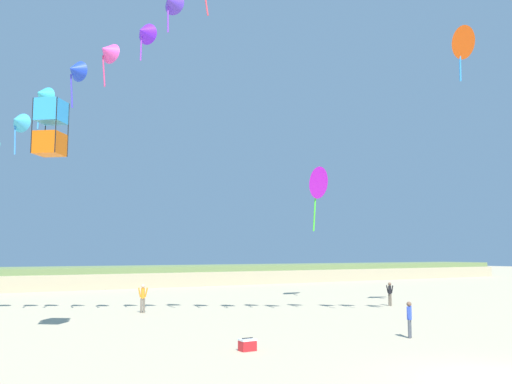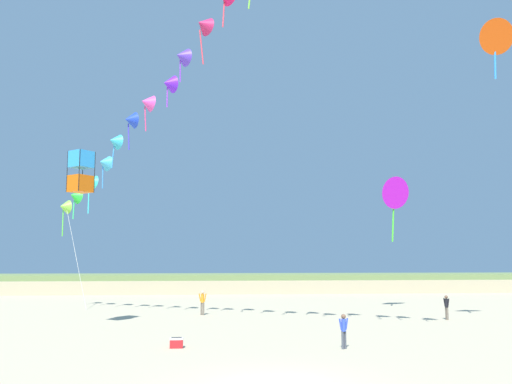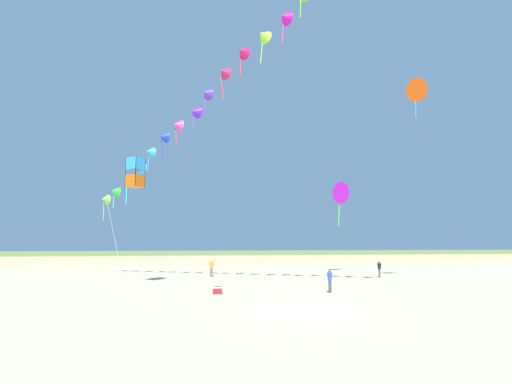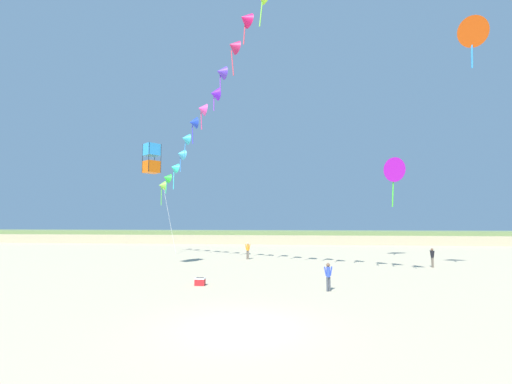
{
  "view_description": "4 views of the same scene",
  "coord_description": "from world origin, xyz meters",
  "px_view_note": "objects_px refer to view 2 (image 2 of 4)",
  "views": [
    {
      "loc": [
        -13.51,
        -9.65,
        3.47
      ],
      "look_at": [
        -2.43,
        8.67,
        5.9
      ],
      "focal_mm": 38.0,
      "sensor_mm": 36.0,
      "label": 1
    },
    {
      "loc": [
        -2.16,
        -16.93,
        3.85
      ],
      "look_at": [
        0.11,
        8.97,
        7.07
      ],
      "focal_mm": 38.0,
      "sensor_mm": 36.0,
      "label": 2
    },
    {
      "loc": [
        -6.46,
        -18.3,
        3.09
      ],
      "look_at": [
        0.37,
        13.98,
        7.46
      ],
      "focal_mm": 28.0,
      "sensor_mm": 36.0,
      "label": 3
    },
    {
      "loc": [
        1.82,
        -12.16,
        3.68
      ],
      "look_at": [
        -0.87,
        13.38,
        5.9
      ],
      "focal_mm": 24.0,
      "sensor_mm": 36.0,
      "label": 4
    }
  ],
  "objects_px": {
    "large_kite_mid_trail": "(81,172)",
    "large_kite_high_solo": "(494,37)",
    "person_near_right": "(447,306)",
    "person_near_left": "(202,301)",
    "person_mid_center": "(344,329)",
    "beach_cooler": "(176,343)",
    "large_kite_low_lead": "(392,193)"
  },
  "relations": [
    {
      "from": "person_near_left",
      "to": "person_near_right",
      "type": "distance_m",
      "value": 16.14
    },
    {
      "from": "person_near_right",
      "to": "large_kite_mid_trail",
      "type": "height_order",
      "value": "large_kite_mid_trail"
    },
    {
      "from": "large_kite_low_lead",
      "to": "beach_cooler",
      "type": "height_order",
      "value": "large_kite_low_lead"
    },
    {
      "from": "large_kite_low_lead",
      "to": "large_kite_mid_trail",
      "type": "height_order",
      "value": "large_kite_low_lead"
    },
    {
      "from": "large_kite_low_lead",
      "to": "large_kite_high_solo",
      "type": "height_order",
      "value": "large_kite_high_solo"
    },
    {
      "from": "person_near_left",
      "to": "large_kite_low_lead",
      "type": "xyz_separation_m",
      "value": [
        14.63,
        2.51,
        8.02
      ]
    },
    {
      "from": "large_kite_high_solo",
      "to": "beach_cooler",
      "type": "relative_size",
      "value": 6.2
    },
    {
      "from": "person_mid_center",
      "to": "large_kite_low_lead",
      "type": "height_order",
      "value": "large_kite_low_lead"
    },
    {
      "from": "person_near_left",
      "to": "person_mid_center",
      "type": "bearing_deg",
      "value": -67.14
    },
    {
      "from": "large_kite_low_lead",
      "to": "large_kite_mid_trail",
      "type": "relative_size",
      "value": 2.2
    },
    {
      "from": "beach_cooler",
      "to": "large_kite_low_lead",
      "type": "bearing_deg",
      "value": 46.36
    },
    {
      "from": "person_near_left",
      "to": "large_kite_high_solo",
      "type": "distance_m",
      "value": 24.75
    },
    {
      "from": "person_near_left",
      "to": "large_kite_high_solo",
      "type": "bearing_deg",
      "value": -30.75
    },
    {
      "from": "large_kite_high_solo",
      "to": "beach_cooler",
      "type": "xyz_separation_m",
      "value": [
        -17.54,
        -3.99,
        -16.28
      ]
    },
    {
      "from": "person_near_left",
      "to": "beach_cooler",
      "type": "distance_m",
      "value": 13.9
    },
    {
      "from": "person_mid_center",
      "to": "large_kite_mid_trail",
      "type": "height_order",
      "value": "large_kite_mid_trail"
    },
    {
      "from": "large_kite_low_lead",
      "to": "person_near_left",
      "type": "bearing_deg",
      "value": -170.25
    },
    {
      "from": "person_near_right",
      "to": "person_mid_center",
      "type": "distance_m",
      "value": 13.97
    },
    {
      "from": "person_near_left",
      "to": "beach_cooler",
      "type": "relative_size",
      "value": 2.9
    },
    {
      "from": "person_mid_center",
      "to": "large_kite_high_solo",
      "type": "xyz_separation_m",
      "value": [
        10.34,
        4.92,
        15.64
      ]
    },
    {
      "from": "person_near_right",
      "to": "large_kite_low_lead",
      "type": "distance_m",
      "value": 10.66
    },
    {
      "from": "person_mid_center",
      "to": "large_kite_low_lead",
      "type": "relative_size",
      "value": 0.29
    },
    {
      "from": "large_kite_low_lead",
      "to": "person_near_right",
      "type": "bearing_deg",
      "value": -82.43
    },
    {
      "from": "person_near_right",
      "to": "large_kite_mid_trail",
      "type": "distance_m",
      "value": 23.91
    },
    {
      "from": "person_near_left",
      "to": "large_kite_high_solo",
      "type": "xyz_separation_m",
      "value": [
        16.56,
        -9.85,
        15.53
      ]
    },
    {
      "from": "person_near_left",
      "to": "person_near_right",
      "type": "bearing_deg",
      "value": -15.67
    },
    {
      "from": "person_mid_center",
      "to": "large_kite_high_solo",
      "type": "distance_m",
      "value": 19.38
    },
    {
      "from": "person_near_left",
      "to": "beach_cooler",
      "type": "height_order",
      "value": "person_near_left"
    },
    {
      "from": "large_kite_mid_trail",
      "to": "person_near_right",
      "type": "bearing_deg",
      "value": 7.74
    },
    {
      "from": "person_near_left",
      "to": "large_kite_low_lead",
      "type": "bearing_deg",
      "value": 9.75
    },
    {
      "from": "person_near_left",
      "to": "large_kite_mid_trail",
      "type": "distance_m",
      "value": 12.72
    },
    {
      "from": "large_kite_mid_trail",
      "to": "large_kite_high_solo",
      "type": "relative_size",
      "value": 0.65
    }
  ]
}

